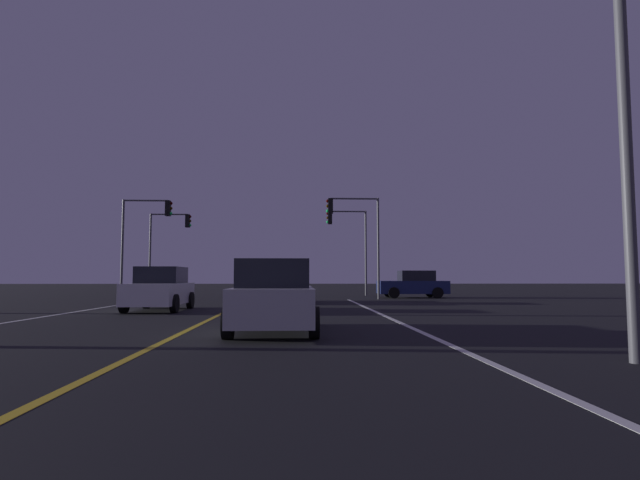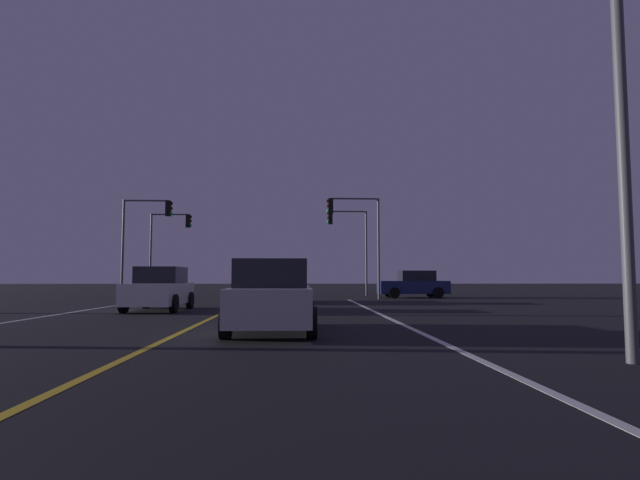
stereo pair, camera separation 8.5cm
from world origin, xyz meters
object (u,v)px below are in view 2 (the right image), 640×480
Objects in this scene: car_crossing_side at (414,285)px; car_lead_same_lane at (272,297)px; car_ahead_far at (284,286)px; traffic_light_far_right at (348,233)px; traffic_light_far_left at (170,235)px; car_oncoming at (160,289)px; traffic_light_near_left at (146,226)px; traffic_light_near_right at (355,224)px; street_lamp_right_near at (591,15)px.

car_lead_same_lane is at bearing 68.18° from car_crossing_side.
car_ahead_far and car_lead_same_lane have the same top height.
car_crossing_side is at bearing 136.54° from traffic_light_far_right.
car_ahead_far is 0.76× the size of traffic_light_far_left.
car_oncoming is 9.36m from car_lead_same_lane.
traffic_light_far_right is (-3.77, 3.57, 3.55)m from car_crossing_side.
car_oncoming is 15.86m from traffic_light_far_left.
car_lead_same_lane is 23.74m from traffic_light_far_right.
traffic_light_near_left is 1.02× the size of traffic_light_far_left.
traffic_light_near_left is (-8.29, 17.62, 3.45)m from car_lead_same_lane.
traffic_light_near_right reaches higher than traffic_light_far_right.
car_ahead_far is at bearing -73.54° from street_lamp_right_near.
traffic_light_far_left is at bearing -24.26° from traffic_light_near_right.
traffic_light_near_right reaches higher than car_lead_same_lane.
street_lamp_right_near is at bearing -163.54° from car_ahead_far.
car_ahead_far is 0.74× the size of traffic_light_near_left.
street_lamp_right_near reaches higher than car_oncoming.
traffic_light_near_left reaches higher than car_lead_same_lane.
street_lamp_right_near reaches higher than traffic_light_far_right.
car_oncoming is 10.78m from traffic_light_near_left.
car_crossing_side is at bearing -54.31° from car_ahead_far.
traffic_light_far_left is (-3.50, 15.10, 3.37)m from car_oncoming.
car_lead_same_lane is at bearing 80.05° from traffic_light_far_right.
traffic_light_near_right is at bearing 88.38° from traffic_light_far_right.
traffic_light_far_left reaches higher than car_ahead_far.
traffic_light_far_left is (-0.01, 5.50, -0.09)m from traffic_light_near_left.
traffic_light_near_left is 25.95m from street_lamp_right_near.
car_lead_same_lane is at bearing -40.53° from street_lamp_right_near.
car_ahead_far is (-7.99, -5.74, 0.00)m from car_crossing_side.
street_lamp_right_near reaches higher than traffic_light_near_left.
car_oncoming is 0.76× the size of traffic_light_far_left.
car_ahead_far is at bearing 65.61° from traffic_light_far_right.
car_crossing_side is 0.72× the size of traffic_light_far_right.
traffic_light_near_right is at bearing 137.78° from car_oncoming.
traffic_light_far_left reaches higher than car_oncoming.
traffic_light_near_left is at bearing 6.82° from car_crossing_side.
street_lamp_right_near is (13.55, -27.61, 1.26)m from traffic_light_far_left.
traffic_light_far_right is at bearing 24.00° from traffic_light_near_left.
car_ahead_far is at bearing 35.69° from car_crossing_side.
traffic_light_near_right is 1.03× the size of traffic_light_near_left.
car_ahead_far is 0.49× the size of street_lamp_right_near.
traffic_light_near_right is (3.90, 17.62, 3.60)m from car_lead_same_lane.
street_lamp_right_near reaches higher than car_lead_same_lane.
car_oncoming is 0.72× the size of traffic_light_near_right.
traffic_light_far_left is 30.78m from street_lamp_right_near.
car_oncoming is 17.10m from car_crossing_side.
traffic_light_far_right is (8.86, 15.10, 3.55)m from car_oncoming.
car_ahead_far is at bearing -25.11° from traffic_light_near_left.
traffic_light_near_right is 1.01× the size of traffic_light_far_right.
car_crossing_side is 24.61m from street_lamp_right_near.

